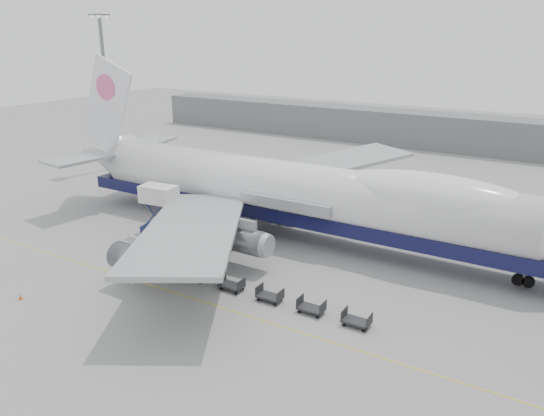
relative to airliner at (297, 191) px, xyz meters
The scene contains 14 objects.
ground 13.27m from the airliner, 93.08° to the right, with size 260.00×260.00×0.00m, color gray.
apron_line 18.87m from the airliner, 92.05° to the right, with size 60.00×0.15×0.01m, color gold.
hangar 59.01m from the airliner, 100.40° to the left, with size 110.00×8.00×7.00m, color slate.
floodlight_mast 45.14m from the airliner, 164.28° to the left, with size 2.40×2.40×25.43m.
airliner is the anchor object (origin of this frame).
catering_truck 16.11m from the airliner, 152.04° to the right, with size 4.76×3.52×6.00m.
traffic_cone 30.14m from the airliner, 118.47° to the right, with size 0.36×0.36×0.52m.
dolly_0 19.30m from the airliner, 127.23° to the right, with size 2.30×1.35×1.30m.
dolly_1 17.21m from the airliner, 115.67° to the right, with size 2.30×1.35×1.30m.
dolly_2 15.95m from the airliner, 101.38° to the right, with size 2.30×1.35×1.30m.
dolly_3 15.71m from the airliner, 85.53° to the right, with size 2.30×1.35×1.30m.
dolly_4 16.54m from the airliner, 70.32° to the right, with size 2.30×1.35×1.30m.
dolly_5 18.29m from the airliner, 57.50° to the right, with size 2.30×1.35×1.30m.
dolly_6 20.74m from the airliner, 47.50° to the right, with size 2.30×1.35×1.30m.
Camera 1 is at (27.78, -38.99, 23.05)m, focal length 35.00 mm.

